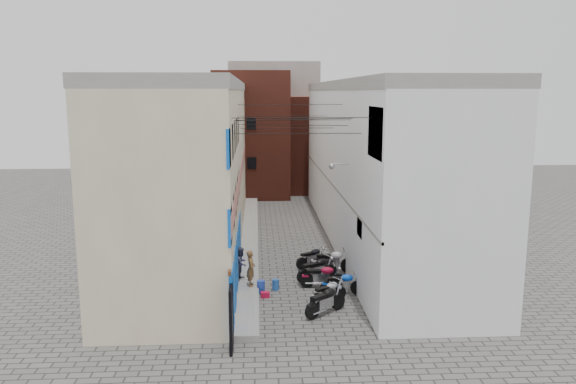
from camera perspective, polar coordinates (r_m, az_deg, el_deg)
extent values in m
plane|color=#595654|center=(19.84, 1.87, -14.93)|extent=(90.00, 90.00, 0.00)
cube|color=gray|center=(31.99, -3.89, -4.87)|extent=(0.90, 26.00, 0.25)
cube|color=beige|center=(31.35, -9.38, 2.40)|extent=(5.00, 26.00, 8.50)
cube|color=tan|center=(31.22, -4.87, 2.00)|extent=(0.10, 26.00, 0.80)
cube|color=blue|center=(23.89, -5.27, -7.20)|extent=(0.12, 10.20, 2.40)
cube|color=blue|center=(23.02, -5.48, 2.35)|extent=(0.10, 10.20, 4.00)
cube|color=gray|center=(31.08, -9.62, 10.65)|extent=(5.10, 26.00, 0.50)
cube|color=black|center=(18.98, -5.78, -12.55)|extent=(0.10, 1.20, 2.20)
cube|color=white|center=(31.87, 8.81, 2.54)|extent=(5.00, 26.00, 8.50)
cube|color=blue|center=(19.89, 8.98, 5.97)|extent=(0.10, 2.40, 1.80)
cube|color=white|center=(22.94, 7.41, -3.57)|extent=(0.08, 1.00, 0.70)
cylinder|color=#B2B2B7|center=(25.39, 5.37, 2.85)|extent=(0.80, 0.06, 0.06)
sphere|color=#B2B2B7|center=(25.34, 4.48, 2.62)|extent=(0.28, 0.28, 0.28)
cube|color=gray|center=(31.60, 9.04, 10.66)|extent=(5.10, 26.00, 0.50)
cube|color=gray|center=(31.58, 4.40, 1.00)|extent=(0.10, 26.00, 0.12)
cube|color=maroon|center=(46.02, -3.71, 5.90)|extent=(6.00, 6.00, 10.00)
cube|color=maroon|center=(48.32, 2.28, 4.92)|extent=(5.00, 6.00, 8.00)
cube|color=gray|center=(52.00, -1.45, 6.96)|extent=(8.00, 5.00, 11.00)
cube|color=black|center=(43.72, -1.06, 0.67)|extent=(2.00, 0.30, 2.40)
cylinder|color=black|center=(19.98, 1.48, 7.54)|extent=(5.20, 0.02, 0.02)
cylinder|color=black|center=(22.01, 1.04, 5.96)|extent=(5.20, 0.02, 0.02)
cylinder|color=black|center=(24.48, 0.61, 7.33)|extent=(5.20, 0.02, 0.02)
cylinder|color=black|center=(26.95, 0.25, 8.86)|extent=(5.20, 0.02, 0.02)
cylinder|color=black|center=(30.00, -0.11, 6.51)|extent=(5.20, 0.02, 0.02)
cylinder|color=black|center=(32.96, -0.40, 7.71)|extent=(5.20, 0.02, 0.02)
cylinder|color=black|center=(22.98, 0.86, 7.39)|extent=(5.65, 2.07, 0.02)
cylinder|color=black|center=(25.99, 0.38, 6.83)|extent=(5.80, 1.58, 0.02)
imported|color=brown|center=(24.05, -3.79, -7.74)|extent=(0.38, 0.57, 1.56)
imported|color=#363651|center=(24.95, -4.76, -7.22)|extent=(0.79, 0.87, 1.44)
cylinder|color=#2343AF|center=(24.13, -2.77, -9.59)|extent=(0.44, 0.44, 0.53)
cylinder|color=#2256AD|center=(24.44, -1.27, -9.39)|extent=(0.33, 0.33, 0.46)
cube|color=#B40C32|center=(23.67, -2.34, -10.37)|extent=(0.39, 0.31, 0.22)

